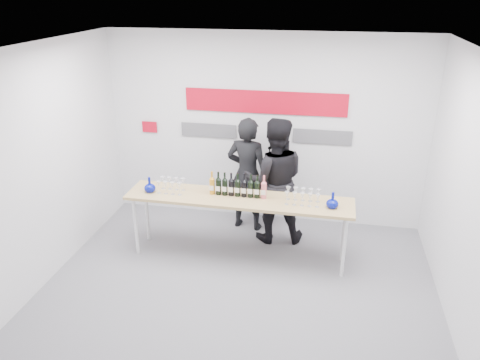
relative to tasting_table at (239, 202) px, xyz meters
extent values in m
plane|color=slate|center=(0.15, -0.66, -0.86)|extent=(5.00, 5.00, 0.00)
cube|color=silver|center=(0.15, 1.34, 0.64)|extent=(5.00, 0.04, 3.00)
cube|color=red|center=(0.15, 1.31, 1.09)|extent=(2.50, 0.02, 0.35)
cube|color=#59595E|center=(-0.75, 1.31, 0.59)|extent=(0.90, 0.02, 0.22)
cube|color=#59595E|center=(1.05, 1.31, 0.59)|extent=(0.90, 0.02, 0.22)
cube|color=red|center=(-1.75, 1.31, 0.59)|extent=(0.25, 0.02, 0.18)
cube|color=tan|center=(0.00, 0.00, 0.05)|extent=(3.11, 0.65, 0.04)
cylinder|color=silver|center=(-1.45, -0.19, -0.42)|extent=(0.05, 0.05, 0.89)
cylinder|color=silver|center=(1.45, -0.22, -0.42)|extent=(0.05, 0.05, 0.89)
cylinder|color=silver|center=(-1.45, 0.22, -0.42)|extent=(0.05, 0.05, 0.89)
cylinder|color=silver|center=(1.45, 0.19, -0.42)|extent=(0.05, 0.05, 0.89)
imported|color=black|center=(-0.04, 0.91, 0.04)|extent=(0.72, 0.53, 1.81)
imported|color=black|center=(0.41, 0.63, 0.09)|extent=(1.04, 0.87, 1.90)
cylinder|color=black|center=(0.33, 0.64, -0.85)|extent=(0.17, 0.17, 0.02)
cylinder|color=black|center=(0.33, 0.64, -0.14)|extent=(0.02, 0.02, 1.44)
sphere|color=black|center=(0.33, 0.61, 0.60)|extent=(0.05, 0.05, 0.05)
camera|label=1|loc=(1.13, -5.66, 2.76)|focal=35.00mm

